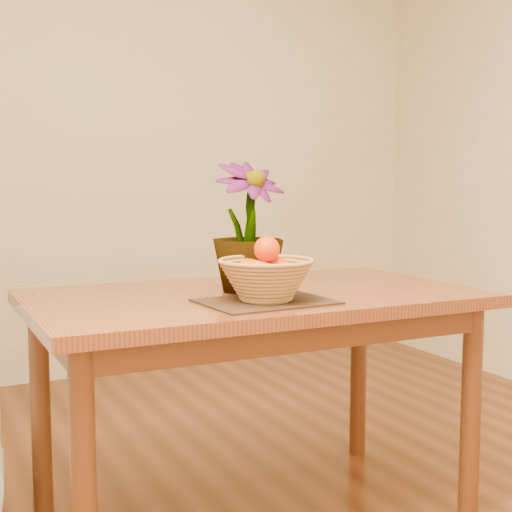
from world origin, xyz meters
name	(u,v)px	position (x,y,z in m)	size (l,w,h in m)	color
wall_back	(102,136)	(0.00, 2.25, 1.35)	(4.00, 0.02, 2.70)	#F4E7B9
table	(254,319)	(0.00, 0.30, 0.66)	(1.40, 0.80, 0.75)	brown
placemat	(266,302)	(-0.05, 0.11, 0.75)	(0.37, 0.28, 0.01)	#362013
wicker_basket	(266,281)	(-0.05, 0.11, 0.81)	(0.28, 0.28, 0.12)	tan
orange_pile	(266,267)	(-0.05, 0.12, 0.85)	(0.18, 0.17, 0.14)	#DF4803
potted_plant	(248,227)	(-0.01, 0.33, 0.96)	(0.23, 0.23, 0.42)	#1C4E16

